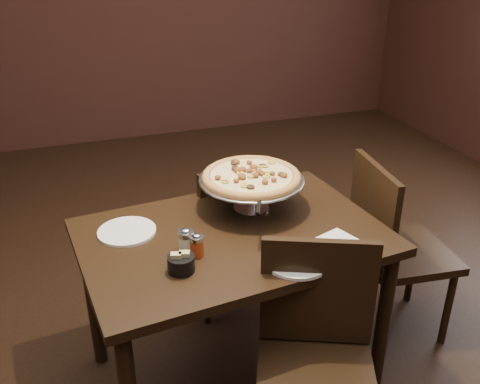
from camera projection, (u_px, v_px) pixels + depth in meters
name	position (u px, v px, depth m)	size (l,w,h in m)	color
room	(238.00, 90.00, 1.90)	(6.04, 7.04, 2.84)	black
dining_table	(233.00, 254.00, 2.27)	(1.32, 0.95, 0.78)	black
pizza_stand	(251.00, 177.00, 2.35)	(0.47, 0.47, 0.19)	silver
parmesan_shaker	(186.00, 241.00, 2.07)	(0.06, 0.06, 0.11)	#F2EDBC
pepper_flake_shaker	(197.00, 245.00, 2.06)	(0.05, 0.05, 0.10)	#942A0D
packet_caddy	(181.00, 263.00, 1.97)	(0.10, 0.10, 0.08)	black
napkin_stack	(338.00, 241.00, 2.16)	(0.13, 0.13, 0.01)	silver
plate_left	(127.00, 231.00, 2.23)	(0.24, 0.24, 0.01)	white
plate_near	(297.00, 260.00, 2.03)	(0.26, 0.26, 0.01)	white
serving_spatula	(258.00, 208.00, 2.10)	(0.14, 0.14, 0.02)	silver
chair_far	(222.00, 227.00, 2.85)	(0.52, 0.52, 0.89)	black
chair_near	(316.00, 354.00, 1.98)	(0.57, 0.57, 0.92)	black
chair_side	(392.00, 244.00, 2.64)	(0.49, 0.49, 0.95)	black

